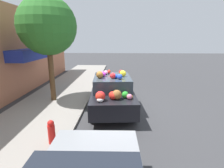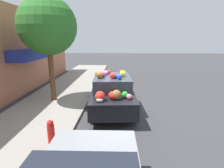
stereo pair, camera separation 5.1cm
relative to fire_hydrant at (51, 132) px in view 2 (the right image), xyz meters
The scene contains 5 objects.
ground_plane 3.33m from the fire_hydrant, 26.95° to the right, with size 60.00×60.00×0.00m, color #38383A.
sidewalk_curb 3.20m from the fire_hydrant, 22.24° to the left, with size 24.00×3.20×0.10m.
street_tree 4.88m from the fire_hydrant, 19.85° to the left, with size 2.55×2.55×4.69m.
fire_hydrant is the anchor object (origin of this frame).
art_car 3.30m from the fire_hydrant, 28.57° to the right, with size 4.27×2.01×1.73m.
Camera 2 is at (-7.25, -0.45, 2.98)m, focal length 28.00 mm.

